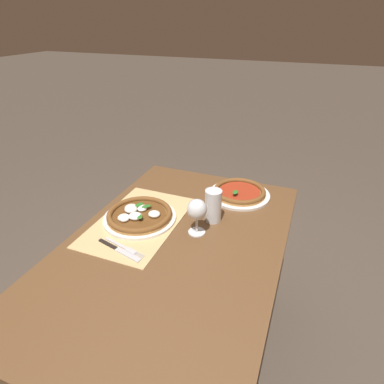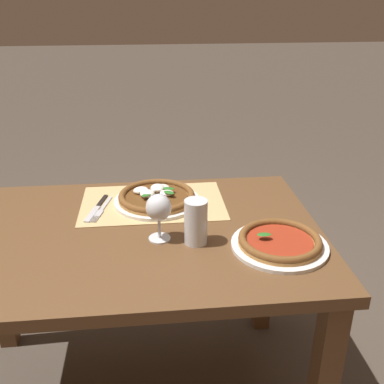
% 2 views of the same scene
% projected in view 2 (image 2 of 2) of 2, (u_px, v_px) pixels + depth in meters
% --- Properties ---
extents(dining_table, '(1.28, 0.82, 0.74)m').
position_uv_depth(dining_table, '(129.00, 260.00, 1.52)').
color(dining_table, brown).
rests_on(dining_table, ground).
extents(paper_placemat, '(0.52, 0.33, 0.00)m').
position_uv_depth(paper_placemat, '(153.00, 203.00, 1.66)').
color(paper_placemat, tan).
rests_on(paper_placemat, dining_table).
extents(pizza_near, '(0.32, 0.32, 0.05)m').
position_uv_depth(pizza_near, '(157.00, 197.00, 1.66)').
color(pizza_near, silver).
rests_on(pizza_near, paper_placemat).
extents(pizza_far, '(0.30, 0.30, 0.04)m').
position_uv_depth(pizza_far, '(280.00, 242.00, 1.37)').
color(pizza_far, silver).
rests_on(pizza_far, dining_table).
extents(wine_glass, '(0.08, 0.08, 0.16)m').
position_uv_depth(wine_glass, '(159.00, 209.00, 1.38)').
color(wine_glass, silver).
rests_on(wine_glass, dining_table).
extents(pint_glass, '(0.07, 0.07, 0.15)m').
position_uv_depth(pint_glass, '(196.00, 223.00, 1.38)').
color(pint_glass, silver).
rests_on(pint_glass, dining_table).
extents(fork, '(0.06, 0.20, 0.00)m').
position_uv_depth(fork, '(102.00, 209.00, 1.61)').
color(fork, '#B7B7BC').
rests_on(fork, paper_placemat).
extents(knife, '(0.07, 0.21, 0.01)m').
position_uv_depth(knife, '(97.00, 208.00, 1.62)').
color(knife, black).
rests_on(knife, paper_placemat).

